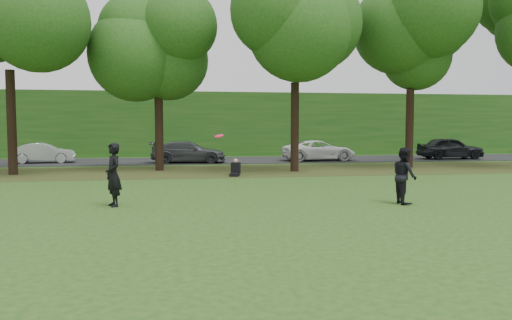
{
  "coord_description": "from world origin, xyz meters",
  "views": [
    {
      "loc": [
        -2.26,
        -13.06,
        2.42
      ],
      "look_at": [
        0.35,
        2.69,
        1.3
      ],
      "focal_mm": 35.0,
      "sensor_mm": 36.0,
      "label": 1
    }
  ],
  "objects_px": {
    "player_left": "(113,175)",
    "frisbee": "(219,136)",
    "seated_person": "(235,170)",
    "player_right": "(405,176)"
  },
  "relations": [
    {
      "from": "player_left",
      "to": "frisbee",
      "type": "relative_size",
      "value": 6.62
    },
    {
      "from": "frisbee",
      "to": "seated_person",
      "type": "xyz_separation_m",
      "value": [
        1.52,
        8.27,
        -1.78
      ]
    },
    {
      "from": "player_left",
      "to": "seated_person",
      "type": "distance_m",
      "value": 9.48
    },
    {
      "from": "seated_person",
      "to": "frisbee",
      "type": "bearing_deg",
      "value": -82.29
    },
    {
      "from": "player_left",
      "to": "frisbee",
      "type": "bearing_deg",
      "value": 65.08
    },
    {
      "from": "player_right",
      "to": "seated_person",
      "type": "bearing_deg",
      "value": 27.53
    },
    {
      "from": "frisbee",
      "to": "seated_person",
      "type": "distance_m",
      "value": 8.59
    },
    {
      "from": "player_left",
      "to": "frisbee",
      "type": "height_order",
      "value": "frisbee"
    },
    {
      "from": "seated_person",
      "to": "player_left",
      "type": "bearing_deg",
      "value": -101.42
    },
    {
      "from": "player_right",
      "to": "frisbee",
      "type": "xyz_separation_m",
      "value": [
        -5.62,
        0.9,
        1.22
      ]
    }
  ]
}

